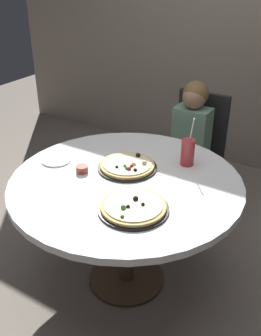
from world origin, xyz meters
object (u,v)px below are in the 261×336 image
at_px(diner_child, 185,162).
at_px(sauce_bowl, 82,169).
at_px(soda_cup, 188,152).
at_px(pizza_cheese, 133,207).
at_px(dining_table, 126,193).
at_px(plate_small, 56,160).
at_px(pizza_veggie, 127,166).
at_px(chair_wooden, 196,148).

bearing_deg(diner_child, sauce_bowl, -106.17).
bearing_deg(sauce_bowl, soda_cup, 40.60).
bearing_deg(pizza_cheese, diner_child, 100.17).
distance_m(dining_table, plate_small, 0.49).
bearing_deg(plate_small, sauce_bowl, -7.32).
height_order(pizza_veggie, pizza_cheese, pizza_veggie).
distance_m(pizza_veggie, sauce_bowl, 0.27).
distance_m(chair_wooden, soda_cup, 0.76).
distance_m(dining_table, chair_wooden, 1.02).
height_order(dining_table, soda_cup, soda_cup).
relative_size(diner_child, soda_cup, 3.53).
height_order(pizza_veggie, sauce_bowl, pizza_veggie).
bearing_deg(dining_table, pizza_veggie, 118.14).
distance_m(chair_wooden, plate_small, 1.17).
bearing_deg(sauce_bowl, diner_child, 73.83).
bearing_deg(soda_cup, dining_table, -121.91).
height_order(sauce_bowl, plate_small, sauce_bowl).
xyz_separation_m(dining_table, soda_cup, (0.21, 0.34, 0.17)).
relative_size(dining_table, plate_small, 7.25).
bearing_deg(soda_cup, pizza_veggie, -140.51).
height_order(chair_wooden, pizza_veggie, chair_wooden).
height_order(pizza_veggie, soda_cup, soda_cup).
relative_size(dining_table, pizza_cheese, 3.70).
bearing_deg(sauce_bowl, chair_wooden, 76.42).
bearing_deg(diner_child, pizza_cheese, -79.83).
relative_size(chair_wooden, pizza_cheese, 2.69).
xyz_separation_m(dining_table, plate_small, (-0.48, -0.03, 0.09)).
xyz_separation_m(soda_cup, sauce_bowl, (-0.47, -0.41, -0.06)).
bearing_deg(chair_wooden, sauce_bowl, -103.58).
height_order(chair_wooden, pizza_cheese, chair_wooden).
height_order(chair_wooden, soda_cup, soda_cup).
bearing_deg(diner_child, pizza_veggie, -94.94).
xyz_separation_m(diner_child, pizza_cheese, (0.19, -1.06, 0.28)).
height_order(dining_table, plate_small, plate_small).
bearing_deg(plate_small, dining_table, 3.98).
bearing_deg(diner_child, plate_small, -119.08).
height_order(diner_child, pizza_cheese, diner_child).
height_order(dining_table, pizza_veggie, pizza_veggie).
distance_m(dining_table, diner_child, 0.85).
bearing_deg(dining_table, plate_small, -176.02).
height_order(diner_child, sauce_bowl, diner_child).
xyz_separation_m(chair_wooden, pizza_veggie, (-0.06, -0.90, 0.24)).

